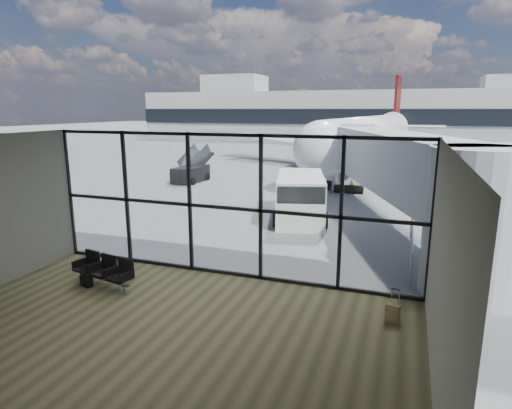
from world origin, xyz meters
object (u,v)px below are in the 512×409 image
Objects in this scene: backpack at (86,279)px; airliner at (371,136)px; service_van at (300,197)px; belt_loader at (192,173)px; mobile_stairs at (189,174)px; seating_row at (105,269)px; suitcase at (393,314)px.

backpack is 31.90m from airliner.
service_van is (4.09, 9.87, 0.86)m from backpack.
belt_loader reaches higher than backpack.
mobile_stairs is at bearing -126.32° from airliner.
service_van is 13.47m from mobile_stairs.
service_van is 1.24× the size of belt_loader.
seating_row reaches higher than suitcase.
airliner reaches higher than backpack.
backpack is at bearing -139.54° from seating_row.
service_van is at bearing -87.67° from airliner.
suitcase is 0.03× the size of airliner.
seating_row is at bearing -55.97° from mobile_stairs.
backpack is 0.54× the size of suitcase.
mobile_stairs is at bearing 136.65° from belt_loader.
backpack is at bearing -57.61° from mobile_stairs.
mobile_stairs reaches higher than seating_row.
backpack is at bearing -157.41° from suitcase.
suitcase is at bearing 21.52° from backpack.
backpack is 10.72m from service_van.
seating_row is 18.75m from belt_loader.
belt_loader reaches higher than seating_row.
service_van is 1.65× the size of mobile_stairs.
airliner reaches higher than belt_loader.
seating_row is 19.30m from mobile_stairs.
seating_row is at bearing 46.50° from backpack.
seating_row is 0.06× the size of airliner.
backpack is (-0.49, -0.28, -0.29)m from seating_row.
seating_row is 0.66× the size of mobile_stairs.
service_van is (-1.39, -21.46, -1.66)m from airliner.
belt_loader is 1.33× the size of mobile_stairs.
service_van is at bearing -25.70° from mobile_stairs.
suitcase is (8.21, 0.40, -0.25)m from seating_row.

